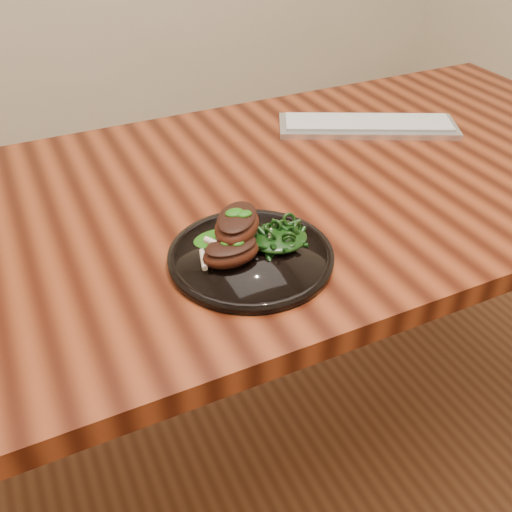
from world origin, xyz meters
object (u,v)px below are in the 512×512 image
Objects in this scene: desk at (295,215)px; keyboard at (368,125)px; plate at (251,256)px; greens_heap at (279,235)px; lamb_chop_front at (231,251)px.

desk is 0.31m from keyboard.
plate is at bearing -143.17° from keyboard.
greens_heap is at bearing 5.19° from plate.
lamb_chop_front is at bearing -144.62° from keyboard.
lamb_chop_front reaches higher than keyboard.
lamb_chop_front is at bearing -166.41° from plate.
lamb_chop_front is (-0.23, -0.21, 0.12)m from desk.
plate is 0.06m from greens_heap.
desk is at bearing 42.44° from lamb_chop_front.
desk is at bearing 54.29° from greens_heap.
greens_heap reaches higher than desk.
plate is at bearing 13.59° from lamb_chop_front.
plate is at bearing -133.70° from desk.
lamb_chop_front reaches higher than plate.
greens_heap reaches higher than keyboard.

